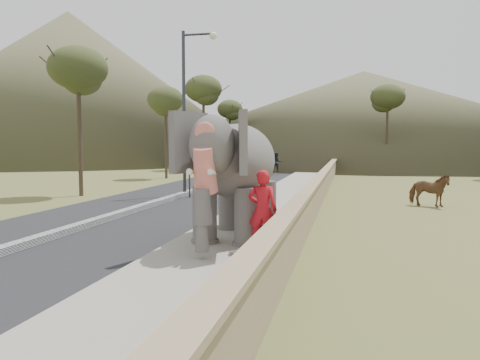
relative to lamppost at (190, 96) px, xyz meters
name	(u,v)px	position (x,y,z in m)	size (l,w,h in m)	color
ground	(189,284)	(4.69, -13.60, -4.87)	(160.00, 160.00, 0.00)	olive
road	(155,205)	(-0.31, -3.60, -4.86)	(7.00, 120.00, 0.03)	black
median	(155,203)	(-0.31, -3.60, -4.76)	(0.35, 120.00, 0.22)	black
walkway	(273,208)	(4.69, -3.60, -4.80)	(3.00, 120.00, 0.15)	#9E9687
parapet	(316,197)	(6.34, -3.60, -4.32)	(0.30, 120.00, 1.10)	tan
lamppost	(190,96)	(0.00, 0.00, 0.00)	(1.76, 0.36, 8.00)	#323036
signboard	(189,164)	(0.19, -0.70, -3.23)	(0.60, 0.08, 2.40)	#2D2D33
cow	(429,190)	(10.81, -1.35, -4.19)	(0.74, 1.62, 1.37)	brown
hill_left	(70,86)	(-33.31, 41.40, 6.13)	(60.00, 60.00, 22.00)	brown
hill_far	(363,115)	(9.69, 56.40, 2.13)	(80.00, 80.00, 14.00)	brown
elephant_and_man	(237,178)	(4.71, -9.78, -3.16)	(2.51, 4.47, 3.15)	#67625D
motorcyclist	(272,166)	(1.53, 15.63, -4.15)	(1.59, 1.74, 1.85)	maroon
trees	(334,126)	(6.43, 15.40, -0.94)	(48.52, 45.11, 9.31)	#473828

